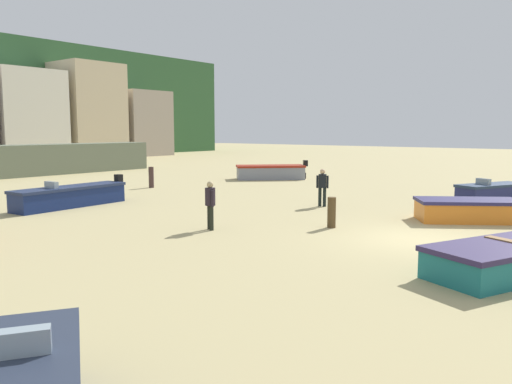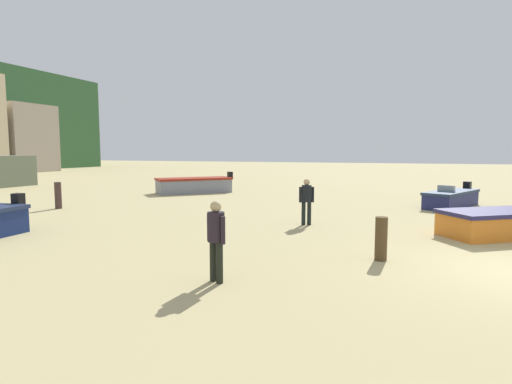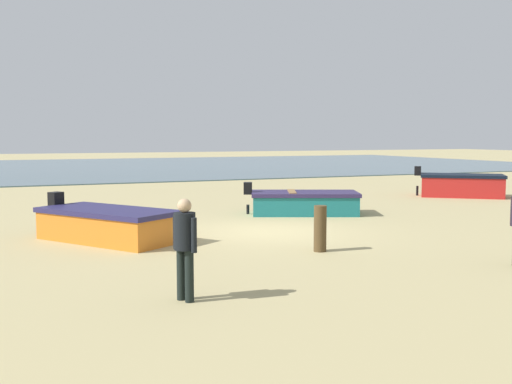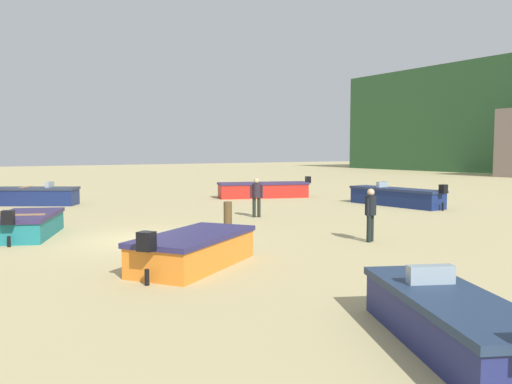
{
  "view_description": "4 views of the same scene",
  "coord_description": "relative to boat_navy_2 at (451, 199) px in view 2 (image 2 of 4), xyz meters",
  "views": [
    {
      "loc": [
        -14.82,
        -5.47,
        3.29
      ],
      "look_at": [
        2.75,
        8.37,
        0.56
      ],
      "focal_mm": 35.77,
      "sensor_mm": 36.0,
      "label": 1
    },
    {
      "loc": [
        -9.87,
        2.52,
        2.59
      ],
      "look_at": [
        2.61,
        7.1,
        1.25
      ],
      "focal_mm": 28.81,
      "sensor_mm": 36.0,
      "label": 2
    },
    {
      "loc": [
        6.67,
        14.67,
        2.58
      ],
      "look_at": [
        0.69,
        0.77,
        1.17
      ],
      "focal_mm": 42.07,
      "sensor_mm": 36.0,
      "label": 3
    },
    {
      "loc": [
        15.5,
        -5.67,
        2.79
      ],
      "look_at": [
        -4.02,
        6.78,
        0.93
      ],
      "focal_mm": 36.91,
      "sensor_mm": 36.0,
      "label": 4
    }
  ],
  "objects": [
    {
      "name": "boat_grey_3",
      "position": [
        1.6,
        14.27,
        0.08
      ],
      "size": [
        4.41,
        4.43,
        1.25
      ],
      "rotation": [
        0.0,
        0.0,
        0.78
      ],
      "color": "gray",
      "rests_on": "ground"
    },
    {
      "name": "mooring_post_mid_beach",
      "position": [
        -10.79,
        2.5,
        0.12
      ],
      "size": [
        0.29,
        0.29,
        1.04
      ],
      "primitive_type": "cylinder",
      "color": "#4F3C23",
      "rests_on": "ground"
    },
    {
      "name": "beach_walker_distant",
      "position": [
        -13.6,
        5.45,
        0.56
      ],
      "size": [
        0.46,
        0.51,
        1.62
      ],
      "rotation": [
        0.0,
        0.0,
        4.24
      ],
      "color": "black",
      "rests_on": "ground"
    },
    {
      "name": "townhouse_far_right",
      "position": [
        16.71,
        46.58,
        3.68
      ],
      "size": [
        6.4,
        6.21,
        8.15
      ],
      "primitive_type": "cube",
      "color": "#A49685",
      "rests_on": "ground"
    },
    {
      "name": "boat_navy_2",
      "position": [
        0.0,
        0.0,
        0.0
      ],
      "size": [
        3.96,
        2.76,
        1.08
      ],
      "rotation": [
        0.0,
        0.0,
        1.12
      ],
      "color": "navy",
      "rests_on": "ground"
    },
    {
      "name": "beach_walker_foreground",
      "position": [
        -6.84,
        5.22,
        0.56
      ],
      "size": [
        0.45,
        0.52,
        1.62
      ],
      "rotation": [
        0.0,
        0.0,
        5.12
      ],
      "color": "black",
      "rests_on": "ground"
    },
    {
      "name": "boat_orange_7",
      "position": [
        -6.63,
        -0.78,
        0.01
      ],
      "size": [
        3.36,
        3.89,
        1.12
      ],
      "rotation": [
        0.0,
        0.0,
        0.59
      ],
      "color": "orange",
      "rests_on": "ground"
    },
    {
      "name": "mooring_post_near_water",
      "position": [
        -6.66,
        16.62,
        0.2
      ],
      "size": [
        0.29,
        0.29,
        1.19
      ],
      "primitive_type": "cylinder",
      "color": "#422F2D",
      "rests_on": "ground"
    }
  ]
}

